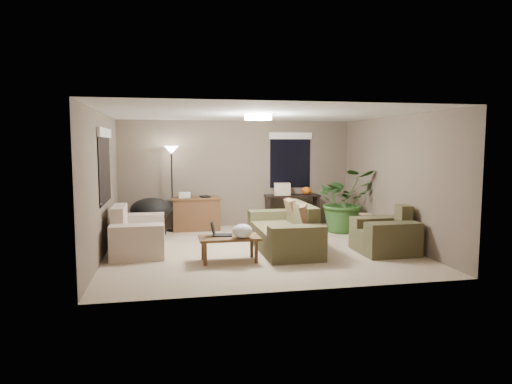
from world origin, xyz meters
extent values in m
plane|color=tan|center=(0.00, 0.00, 0.00)|extent=(5.50, 5.50, 0.00)
plane|color=white|center=(0.00, 0.00, 2.50)|extent=(5.50, 5.50, 0.00)
plane|color=#65584B|center=(0.00, 2.50, 1.25)|extent=(5.50, 0.00, 5.50)
plane|color=#65584B|center=(0.00, -2.50, 1.25)|extent=(5.50, 0.00, 5.50)
plane|color=#65584B|center=(-2.75, 0.00, 1.25)|extent=(0.00, 5.00, 5.00)
plane|color=#65584B|center=(2.75, 0.00, 1.25)|extent=(0.00, 5.00, 5.00)
cube|color=brown|center=(0.45, -0.10, 0.21)|extent=(0.95, 1.48, 0.42)
cube|color=brown|center=(0.81, -0.10, 0.64)|extent=(0.22, 1.48, 0.43)
cube|color=brown|center=(0.45, -1.02, 0.30)|extent=(0.95, 0.36, 0.60)
cube|color=#49462B|center=(0.45, 0.82, 0.30)|extent=(0.95, 0.36, 0.60)
cube|color=#8C7251|center=(0.75, -0.55, 0.65)|extent=(0.37, 0.50, 0.47)
cube|color=#8C7251|center=(0.75, 0.35, 0.65)|extent=(0.24, 0.45, 0.47)
cube|color=beige|center=(-2.17, 0.22, 0.21)|extent=(0.90, 0.88, 0.42)
cube|color=beige|center=(-2.51, 0.22, 0.64)|extent=(0.22, 0.88, 0.43)
cube|color=beige|center=(-2.17, -0.40, 0.30)|extent=(0.90, 0.36, 0.60)
cube|color=beige|center=(-2.17, 0.84, 0.30)|extent=(0.90, 0.36, 0.60)
cube|color=brown|center=(2.18, -0.72, 0.21)|extent=(0.95, 0.28, 0.42)
cube|color=brown|center=(2.55, -0.72, 0.64)|extent=(0.22, 0.28, 0.43)
cube|color=#454129|center=(2.18, -1.04, 0.30)|extent=(0.95, 0.36, 0.60)
cube|color=#4D482E|center=(2.18, -0.40, 0.30)|extent=(0.95, 0.36, 0.60)
cube|color=brown|center=(-0.65, -0.80, 0.40)|extent=(1.00, 0.55, 0.04)
cylinder|color=brown|center=(-1.07, -1.00, 0.19)|extent=(0.06, 0.06, 0.38)
cylinder|color=brown|center=(-0.23, -1.00, 0.19)|extent=(0.06, 0.06, 0.38)
cylinder|color=brown|center=(-1.07, -0.60, 0.19)|extent=(0.06, 0.06, 0.38)
cylinder|color=brown|center=(-0.23, -0.60, 0.19)|extent=(0.06, 0.06, 0.38)
cube|color=black|center=(-0.75, -0.70, 0.43)|extent=(0.36, 0.27, 0.02)
cube|color=black|center=(-0.91, -0.70, 0.55)|extent=(0.11, 0.24, 0.22)
ellipsoid|color=white|center=(-0.45, -0.95, 0.54)|extent=(0.39, 0.37, 0.23)
cube|color=brown|center=(-1.01, 2.11, 0.35)|extent=(1.05, 0.45, 0.71)
cube|color=brown|center=(-1.01, 2.11, 0.73)|extent=(1.10, 0.50, 0.04)
cube|color=silver|center=(-1.26, 2.11, 0.81)|extent=(0.27, 0.22, 0.12)
cube|color=black|center=(-0.81, 2.06, 0.77)|extent=(0.24, 0.27, 0.04)
cube|color=black|center=(1.28, 2.22, 0.73)|extent=(1.30, 0.40, 0.04)
cube|color=black|center=(0.68, 2.22, 0.35)|extent=(0.05, 0.38, 0.71)
cube|color=black|center=(1.88, 2.22, 0.35)|extent=(0.05, 0.38, 0.71)
cube|color=black|center=(1.28, 2.22, 0.15)|extent=(1.25, 0.36, 0.03)
ellipsoid|color=orange|center=(1.63, 2.22, 0.84)|extent=(0.29, 0.29, 0.19)
cube|color=beige|center=(1.03, 2.22, 0.89)|extent=(0.42, 0.34, 0.28)
cylinder|color=black|center=(-1.99, 1.77, 0.15)|extent=(0.60, 0.60, 0.30)
ellipsoid|color=black|center=(-1.99, 1.77, 0.55)|extent=(1.10, 1.10, 0.50)
cylinder|color=black|center=(-1.54, 2.14, 0.01)|extent=(0.28, 0.28, 0.02)
cylinder|color=black|center=(-1.54, 2.14, 0.90)|extent=(0.04, 0.04, 1.78)
cone|color=white|center=(-1.54, 2.14, 1.82)|extent=(0.32, 0.32, 0.18)
cylinder|color=white|center=(0.00, 0.00, 2.44)|extent=(0.50, 0.50, 0.10)
imported|color=#2D5923|center=(2.21, 1.28, 0.55)|extent=(1.27, 1.41, 1.10)
cube|color=tan|center=(2.44, 0.62, 0.01)|extent=(0.32, 0.32, 0.03)
cylinder|color=tan|center=(2.44, 0.62, 0.25)|extent=(0.12, 0.12, 0.44)
cube|color=tan|center=(2.44, 0.62, 0.48)|extent=(0.22, 0.22, 0.03)
cube|color=black|center=(-2.73, 0.30, 1.55)|extent=(0.01, 1.50, 1.30)
cube|color=white|center=(-2.71, 0.30, 2.15)|extent=(0.05, 1.56, 0.16)
cube|color=black|center=(1.30, 2.48, 1.55)|extent=(1.00, 0.01, 1.30)
cube|color=white|center=(1.30, 2.46, 2.15)|extent=(1.06, 0.05, 0.16)
camera|label=1|loc=(-1.67, -8.20, 1.95)|focal=32.00mm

